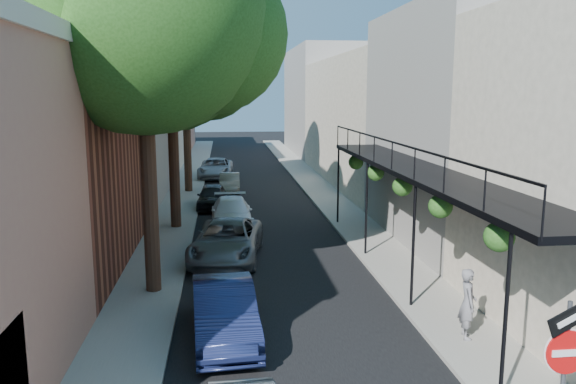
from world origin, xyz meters
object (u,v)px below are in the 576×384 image
object	(u,v)px
parked_car_c	(227,241)
parked_car_f	(230,183)
sign_post	(567,359)
oak_near	(159,16)
parked_car_b	(224,311)
parked_car_g	(216,168)
pedestrian	(468,303)
oak_far	(193,49)
parked_car_e	(212,196)
oak_mid	(180,62)
parked_car_d	(232,213)

from	to	relation	value
parked_car_c	parked_car_f	size ratio (longest dim) A/B	1.45
sign_post	oak_near	bearing A→B (deg)	125.09
oak_near	sign_post	bearing A→B (deg)	-54.91
parked_car_b	parked_car_g	size ratio (longest dim) A/B	0.85
parked_car_g	pedestrian	distance (m)	27.66
parked_car_c	parked_car_f	xyz separation A→B (m)	(0.24, 13.76, -0.13)
oak_far	parked_car_e	distance (m)	9.17
oak_near	parked_car_g	size ratio (longest dim) A/B	2.35
parked_car_b	oak_mid	bearing A→B (deg)	94.30
parked_car_b	parked_car_g	bearing A→B (deg)	87.23
parked_car_c	parked_car_b	bearing A→B (deg)	-83.09
oak_near	oak_mid	size ratio (longest dim) A/B	1.12
sign_post	parked_car_d	world-z (taller)	sign_post
sign_post	parked_car_d	bearing A→B (deg)	104.91
oak_mid	parked_car_f	distance (m)	11.05
pedestrian	parked_car_d	bearing A→B (deg)	34.72
parked_car_f	oak_mid	bearing A→B (deg)	-102.50
oak_far	parked_car_c	world-z (taller)	oak_far
oak_near	parked_car_d	distance (m)	10.85
sign_post	parked_car_b	distance (m)	7.66
oak_mid	parked_car_d	xyz separation A→B (m)	(2.02, -0.14, -6.43)
sign_post	parked_car_c	xyz separation A→B (m)	(-4.80, 12.21, -1.35)
parked_car_b	parked_car_g	distance (m)	26.11
parked_car_e	parked_car_g	size ratio (longest dim) A/B	0.73
parked_car_e	sign_post	bearing A→B (deg)	-73.31
oak_near	parked_car_b	world-z (taller)	oak_near
sign_post	parked_car_g	xyz separation A→B (m)	(-5.44, 31.83, -1.36)
oak_near	parked_car_b	bearing A→B (deg)	-65.51
parked_car_e	parked_car_f	size ratio (longest dim) A/B	1.05
sign_post	pedestrian	size ratio (longest dim) A/B	1.78
oak_far	parked_car_f	xyz separation A→B (m)	(1.95, -0.33, -7.70)
oak_near	pedestrian	size ratio (longest dim) A/B	6.80
pedestrian	parked_car_f	bearing A→B (deg)	25.40
oak_near	parked_car_d	size ratio (longest dim) A/B	2.66
sign_post	pedestrian	distance (m)	5.05
oak_far	parked_car_b	size ratio (longest dim) A/B	2.89
parked_car_b	parked_car_c	xyz separation A→B (m)	(0.10, 6.48, 0.00)
parked_car_b	pedestrian	distance (m)	5.73
oak_mid	sign_post	bearing A→B (deg)	-69.14
oak_mid	parked_car_f	bearing A→B (deg)	76.95
parked_car_d	parked_car_e	bearing A→B (deg)	101.36
parked_car_f	parked_car_g	xyz separation A→B (m)	(-0.88, 5.86, 0.12)
parked_car_f	pedestrian	xyz separation A→B (m)	(5.31, -21.09, 0.40)
pedestrian	oak_near	bearing A→B (deg)	70.05
parked_car_d	parked_car_c	bearing A→B (deg)	-93.98
oak_far	pedestrian	size ratio (longest dim) A/B	7.08
parked_car_f	parked_car_c	bearing A→B (deg)	-90.47
parked_car_b	pedestrian	world-z (taller)	pedestrian
pedestrian	parked_car_g	bearing A→B (deg)	24.21
parked_car_b	parked_car_f	size ratio (longest dim) A/B	1.22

